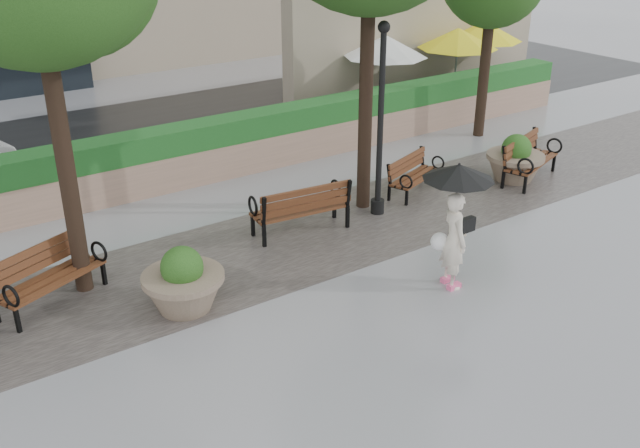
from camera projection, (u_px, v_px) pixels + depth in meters
ground at (387, 313)px, 11.31m from camera, size 100.00×100.00×0.00m
cobble_strip at (286, 244)px, 13.54m from camera, size 28.00×3.20×0.01m
hedge_wall at (192, 154)px, 16.25m from camera, size 24.00×0.80×1.35m
cafe_wall at (419, 33)px, 22.83m from camera, size 10.00×0.60×4.00m
cafe_hedge at (453, 97)px, 21.58m from camera, size 8.00×0.50×0.90m
asphalt_street at (131, 137)px, 19.51m from camera, size 40.00×7.00×0.00m
bench_1 at (52, 287)px, 11.47m from camera, size 1.93×1.38×0.97m
bench_2 at (301, 218)px, 13.90m from camera, size 1.98×0.97×1.02m
bench_3 at (414, 182)px, 15.78m from camera, size 1.65×1.09×0.83m
bench_4 at (529, 168)px, 16.47m from camera, size 1.97×1.28×0.99m
planter_left at (184, 285)px, 11.25m from camera, size 1.31×1.31×1.09m
planter_right at (515, 163)px, 16.39m from camera, size 1.32×1.32×1.10m
lamppost at (380, 134)px, 14.14m from camera, size 0.28×0.28×3.92m
patio_umb_white at (386, 47)px, 20.83m from camera, size 2.50×2.50×2.30m
patio_umb_yellow_a at (458, 39)px, 21.96m from camera, size 2.50×2.50×2.30m
patio_umb_yellow_b at (484, 31)px, 23.14m from camera, size 2.50×2.50×2.30m
pedestrian at (456, 214)px, 11.61m from camera, size 1.17×1.17×2.15m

